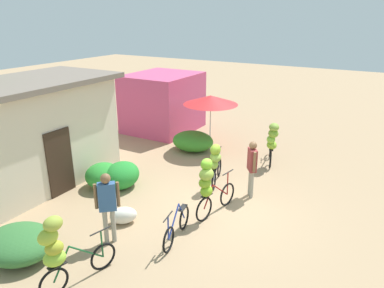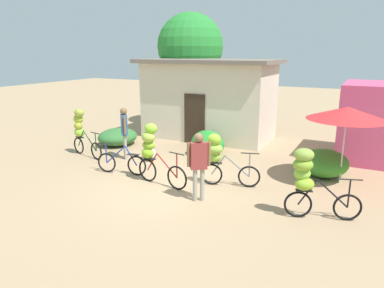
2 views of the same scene
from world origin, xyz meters
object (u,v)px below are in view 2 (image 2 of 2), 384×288
object	(u,v)px
market_umbrella	(347,113)
bicycle_by_shop	(219,155)
bicycle_near_pile	(121,163)
bicycle_center_loaded	(152,149)
person_bystander	(199,160)
bicycle_leftmost	(81,129)
person_vendor	(124,128)
building_low	(209,99)
produce_sack	(149,153)
bicycle_rightmost	(308,177)
tree_behind_building	(190,47)

from	to	relation	value
market_umbrella	bicycle_by_shop	distance (m)	3.63
bicycle_near_pile	bicycle_center_loaded	bearing A→B (deg)	-8.87
person_bystander	market_umbrella	bearing A→B (deg)	44.07
bicycle_leftmost	person_vendor	bearing A→B (deg)	10.64
building_low	market_umbrella	size ratio (longest dim) A/B	2.63
building_low	bicycle_leftmost	bearing A→B (deg)	-122.14
bicycle_near_pile	produce_sack	bearing A→B (deg)	92.78
market_umbrella	bicycle_center_loaded	distance (m)	5.39
bicycle_center_loaded	bicycle_by_shop	world-z (taller)	bicycle_center_loaded
bicycle_leftmost	person_vendor	xyz separation A→B (m)	(1.69, 0.32, 0.14)
bicycle_near_pile	bicycle_by_shop	world-z (taller)	bicycle_by_shop
bicycle_rightmost	person_vendor	bearing A→B (deg)	164.10
market_umbrella	produce_sack	bearing A→B (deg)	-174.27
building_low	person_vendor	xyz separation A→B (m)	(-1.19, -4.27, -0.57)
bicycle_near_pile	bicycle_by_shop	distance (m)	3.09
building_low	bicycle_center_loaded	size ratio (longest dim) A/B	3.31
bicycle_rightmost	person_vendor	world-z (taller)	person_vendor
bicycle_rightmost	person_bystander	distance (m)	2.55
bicycle_by_shop	produce_sack	xyz separation A→B (m)	(-3.08, 1.12, -0.66)
market_umbrella	bicycle_center_loaded	bearing A→B (deg)	-153.05
bicycle_center_loaded	tree_behind_building	bearing A→B (deg)	110.17
building_low	bicycle_by_shop	bearing A→B (deg)	-62.32
bicycle_rightmost	bicycle_leftmost	bearing A→B (deg)	169.48
market_umbrella	bicycle_leftmost	size ratio (longest dim) A/B	1.31
tree_behind_building	bicycle_rightmost	size ratio (longest dim) A/B	3.34
bicycle_by_shop	bicycle_rightmost	world-z (taller)	bicycle_rightmost
bicycle_near_pile	person_bystander	bearing A→B (deg)	-13.65
person_vendor	bicycle_rightmost	bearing A→B (deg)	-15.90
tree_behind_building	bicycle_center_loaded	xyz separation A→B (m)	(2.84, -7.72, -2.84)
person_vendor	person_bystander	world-z (taller)	person_vendor
bicycle_leftmost	bicycle_rightmost	world-z (taller)	bicycle_leftmost
bicycle_by_shop	produce_sack	bearing A→B (deg)	160.04
person_vendor	person_bystander	xyz separation A→B (m)	(3.84, -2.05, -0.03)
building_low	produce_sack	size ratio (longest dim) A/B	8.22
bicycle_near_pile	person_vendor	distance (m)	1.76
bicycle_near_pile	market_umbrella	bearing A→B (deg)	20.17
person_vendor	person_bystander	bearing A→B (deg)	-28.02
bicycle_near_pile	bicycle_center_loaded	size ratio (longest dim) A/B	0.92
bicycle_rightmost	market_umbrella	bearing A→B (deg)	79.91
market_umbrella	produce_sack	world-z (taller)	market_umbrella
bicycle_center_loaded	produce_sack	world-z (taller)	bicycle_center_loaded
bicycle_leftmost	bicycle_by_shop	world-z (taller)	bicycle_leftmost
bicycle_center_loaded	bicycle_rightmost	bearing A→B (deg)	-3.98
person_bystander	person_vendor	bearing A→B (deg)	151.98
person_bystander	bicycle_leftmost	bearing A→B (deg)	162.66
market_umbrella	person_vendor	xyz separation A→B (m)	(-6.86, -0.88, -0.91)
bicycle_near_pile	produce_sack	xyz separation A→B (m)	(-0.08, 1.59, -0.12)
market_umbrella	bicycle_near_pile	distance (m)	6.60
building_low	market_umbrella	xyz separation A→B (m)	(5.68, -3.39, 0.33)
tree_behind_building	bicycle_near_pile	distance (m)	8.44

